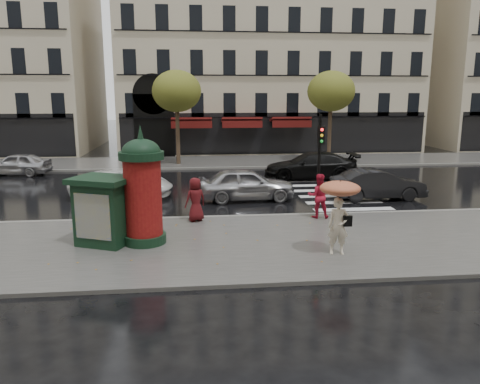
{
  "coord_description": "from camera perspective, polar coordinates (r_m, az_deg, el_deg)",
  "views": [
    {
      "loc": [
        -1.13,
        -15.39,
        4.99
      ],
      "look_at": [
        0.67,
        1.5,
        1.43
      ],
      "focal_mm": 35.0,
      "sensor_mm": 36.0,
      "label": 1
    }
  ],
  "objects": [
    {
      "name": "car_white",
      "position": [
        23.65,
        -14.16,
        0.99
      ],
      "size": [
        5.19,
        2.92,
        1.37
      ],
      "primitive_type": "imported",
      "rotation": [
        0.0,
        0.0,
        1.43
      ],
      "color": "white",
      "rests_on": "ground"
    },
    {
      "name": "far_kerb",
      "position": [
        31.8,
        -3.97,
        2.92
      ],
      "size": [
        90.0,
        0.25,
        0.14
      ],
      "primitive_type": "cube",
      "color": "slate",
      "rests_on": "ground"
    },
    {
      "name": "tree_far_right",
      "position": [
        34.9,
        11.05,
        11.93
      ],
      "size": [
        3.4,
        3.4,
        6.64
      ],
      "color": "#38281C",
      "rests_on": "ground"
    },
    {
      "name": "car_darkgrey",
      "position": [
        23.47,
        16.45,
        0.9
      ],
      "size": [
        4.46,
        1.63,
        1.46
      ],
      "primitive_type": "imported",
      "rotation": [
        0.0,
        0.0,
        1.59
      ],
      "color": "black",
      "rests_on": "ground"
    },
    {
      "name": "woman_umbrella",
      "position": [
        14.56,
        12.02,
        -1.54
      ],
      "size": [
        1.23,
        1.23,
        2.37
      ],
      "color": "beige",
      "rests_on": "near_sidewalk"
    },
    {
      "name": "bldg_far_corner",
      "position": [
        46.38,
        3.01,
        19.66
      ],
      "size": [
        26.0,
        14.0,
        22.9
      ],
      "color": "#B7A88C",
      "rests_on": "ground"
    },
    {
      "name": "woman_red",
      "position": [
        18.92,
        9.56,
        -0.46
      ],
      "size": [
        0.95,
        0.79,
        1.78
      ],
      "primitive_type": "imported",
      "rotation": [
        0.0,
        0.0,
        3.0
      ],
      "color": "#B2152D",
      "rests_on": "near_sidewalk"
    },
    {
      "name": "near_sidewalk",
      "position": [
        15.73,
        -1.66,
        -6.42
      ],
      "size": [
        90.0,
        7.0,
        0.12
      ],
      "primitive_type": "cube",
      "color": "#474744",
      "rests_on": "ground"
    },
    {
      "name": "newsstand",
      "position": [
        15.98,
        -16.23,
        -2.08
      ],
      "size": [
        2.33,
        2.18,
        2.24
      ],
      "color": "black",
      "rests_on": "near_sidewalk"
    },
    {
      "name": "far_sidewalk",
      "position": [
        34.76,
        -4.15,
        3.66
      ],
      "size": [
        90.0,
        6.0,
        0.12
      ],
      "primitive_type": "cube",
      "color": "#474744",
      "rests_on": "ground"
    },
    {
      "name": "car_far_silver",
      "position": [
        32.47,
        -25.56,
        3.09
      ],
      "size": [
        4.29,
        2.14,
        1.4
      ],
      "primitive_type": "imported",
      "rotation": [
        0.0,
        0.0,
        -1.69
      ],
      "color": "#B0AFB4",
      "rests_on": "ground"
    },
    {
      "name": "man_burgundy",
      "position": [
        18.24,
        -5.45,
        -0.91
      ],
      "size": [
        0.99,
        0.86,
        1.72
      ],
      "primitive_type": "imported",
      "rotation": [
        0.0,
        0.0,
        3.6
      ],
      "color": "#4F0F13",
      "rests_on": "near_sidewalk"
    },
    {
      "name": "tree_far_left",
      "position": [
        33.41,
        -7.73,
        12.05
      ],
      "size": [
        3.4,
        3.4,
        6.64
      ],
      "color": "#38281C",
      "rests_on": "ground"
    },
    {
      "name": "traffic_light",
      "position": [
        18.98,
        9.68,
        4.47
      ],
      "size": [
        0.26,
        0.38,
        4.11
      ],
      "color": "black",
      "rests_on": "near_sidewalk"
    },
    {
      "name": "car_black",
      "position": [
        28.25,
        8.59,
        3.18
      ],
      "size": [
        5.61,
        2.52,
        1.6
      ],
      "primitive_type": "imported",
      "rotation": [
        0.0,
        0.0,
        -1.62
      ],
      "color": "black",
      "rests_on": "ground"
    },
    {
      "name": "morris_column",
      "position": [
        15.6,
        -11.78,
        0.53
      ],
      "size": [
        1.46,
        1.46,
        3.92
      ],
      "color": "black",
      "rests_on": "near_sidewalk"
    },
    {
      "name": "zebra_crossing",
      "position": [
        26.46,
        9.67,
        0.82
      ],
      "size": [
        3.6,
        11.75,
        0.01
      ],
      "primitive_type": "cube",
      "color": "silver",
      "rests_on": "ground"
    },
    {
      "name": "car_silver",
      "position": [
        22.31,
        0.73,
        0.98
      ],
      "size": [
        4.67,
        1.99,
        1.57
      ],
      "primitive_type": "imported",
      "rotation": [
        0.0,
        0.0,
        1.6
      ],
      "color": "#A8A8AC",
      "rests_on": "ground"
    },
    {
      "name": "ground",
      "position": [
        16.22,
        -1.8,
        -6.07
      ],
      "size": [
        160.0,
        160.0,
        0.0
      ],
      "primitive_type": "plane",
      "color": "black",
      "rests_on": "ground"
    },
    {
      "name": "near_kerb",
      "position": [
        19.07,
        -2.48,
        -3.11
      ],
      "size": [
        90.0,
        0.25,
        0.14
      ],
      "primitive_type": "cube",
      "color": "slate",
      "rests_on": "ground"
    }
  ]
}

